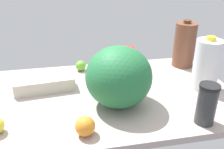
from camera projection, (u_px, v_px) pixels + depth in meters
countertop at (112, 96)px, 122.84cm from camera, size 120.00×76.00×3.00cm
milk_jug at (207, 65)px, 121.53cm from camera, size 12.51×12.51×26.99cm
shaker_bottle at (207, 104)px, 97.05cm from camera, size 7.86×7.86×16.96cm
egg_carton at (45, 84)px, 123.46cm from camera, size 29.74×12.70×6.46cm
watermelon at (119, 77)px, 107.67cm from camera, size 28.98×28.98×26.99cm
tumbler_cup at (127, 62)px, 136.62cm from camera, size 8.96×8.96×16.44cm
chocolate_milk_jug at (184, 45)px, 147.91cm from camera, size 12.48×12.48×27.90cm
orange_loose at (85, 126)px, 92.04cm from camera, size 7.54×7.54×7.54cm
lime_by_jug at (81, 66)px, 145.09cm from camera, size 5.99×5.99×5.99cm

